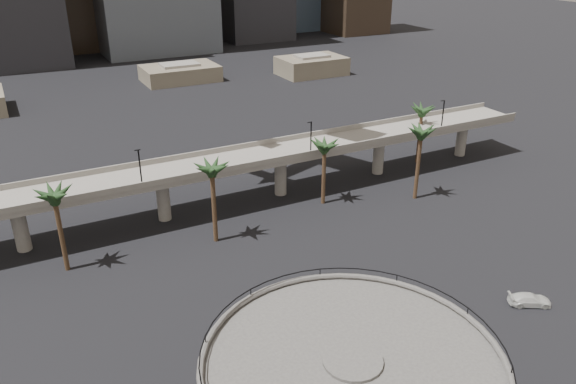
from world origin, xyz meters
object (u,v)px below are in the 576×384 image
car_a (243,338)px  car_b (382,309)px  overpass (224,168)px  car_c (530,300)px

car_a → car_b: (17.87, -2.86, -0.06)m
overpass → car_c: (24.14, -45.75, -6.55)m
overpass → car_c: overpass is taller
overpass → car_b: 39.43m
car_c → car_b: bearing=96.9°
car_a → car_c: size_ratio=0.88×
car_a → car_c: bearing=-87.4°
overpass → car_c: 52.14m
overpass → car_a: (-11.96, -35.57, -6.53)m
car_a → car_c: car_a is taller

